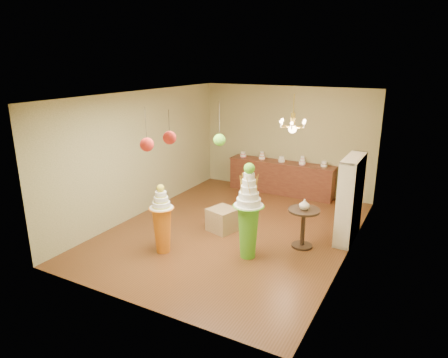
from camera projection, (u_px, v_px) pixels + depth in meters
The scene contains 17 objects.
floor at pixel (233, 230), 8.99m from camera, with size 6.50×6.50×0.00m, color #552F17.
ceiling at pixel (234, 95), 8.12m from camera, with size 6.50×6.50×0.00m, color white.
wall_back at pixel (286, 140), 11.29m from camera, with size 5.00×0.04×3.00m, color tan.
wall_front at pixel (132, 217), 5.82m from camera, with size 5.00×0.04×3.00m, color tan.
wall_left at pixel (142, 153), 9.69m from camera, with size 0.04×6.50×3.00m, color tan.
wall_right at pixel (353, 183), 7.42m from camera, with size 0.04×6.50×3.00m, color tan.
pedestal_green at pixel (248, 219), 7.58m from camera, with size 0.70×0.70×1.89m.
pedestal_orange at pixel (162, 224), 7.85m from camera, with size 0.58×0.58×1.41m.
burlap_riser at pixel (223, 220), 8.93m from camera, with size 0.56×0.56×0.51m, color #977B52.
sideboard at pixel (281, 177), 11.35m from camera, with size 3.04×0.54×1.16m.
shelving_unit at pixel (350, 199), 8.34m from camera, with size 0.33×1.20×1.80m.
round_table at pixel (303, 223), 8.06m from camera, with size 0.64×0.64×0.82m.
vase at pixel (304, 204), 7.95m from camera, with size 0.21×0.21×0.22m, color silver.
pom_red_left at pixel (147, 145), 6.36m from camera, with size 0.22×0.22×0.71m.
pom_green_mid at pixel (219, 140), 7.19m from camera, with size 0.22×0.22×0.81m.
pom_red_right at pixel (170, 138), 5.95m from camera, with size 0.20×0.20×0.52m.
chandelier at pixel (293, 127), 8.61m from camera, with size 0.78×0.78×0.85m.
Camera 1 is at (3.75, -7.37, 3.72)m, focal length 32.00 mm.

